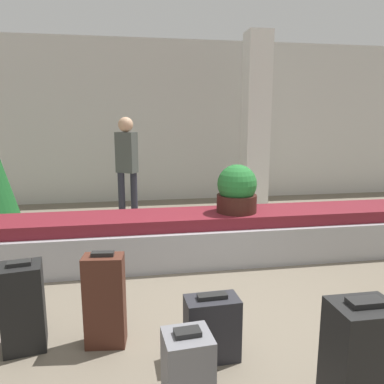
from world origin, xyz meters
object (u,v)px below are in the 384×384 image
(suitcase_0, at_px, (105,300))
(suitcase_2, at_px, (188,369))
(suitcase_6, at_px, (23,307))
(traveler_0, at_px, (127,160))
(pillar, at_px, (256,122))
(suitcase_5, at_px, (212,328))
(suitcase_7, at_px, (360,366))
(potted_plant_0, at_px, (237,190))

(suitcase_0, height_order, suitcase_2, suitcase_0)
(suitcase_6, relative_size, traveler_0, 0.40)
(pillar, bearing_deg, suitcase_6, -127.33)
(suitcase_2, relative_size, suitcase_5, 1.00)
(suitcase_5, distance_m, suitcase_6, 1.36)
(pillar, xyz_separation_m, suitcase_2, (-2.05, -4.86, -1.37))
(suitcase_7, bearing_deg, suitcase_2, 161.47)
(suitcase_7, relative_size, traveler_0, 0.44)
(suitcase_5, height_order, traveler_0, traveler_0)
(suitcase_0, xyz_separation_m, traveler_0, (0.17, 3.46, 0.66))
(suitcase_0, relative_size, suitcase_6, 1.08)
(suitcase_0, xyz_separation_m, suitcase_6, (-0.58, 0.06, -0.03))
(suitcase_0, distance_m, suitcase_7, 1.70)
(suitcase_7, xyz_separation_m, potted_plant_0, (0.06, 2.56, 0.47))
(suitcase_6, distance_m, suitcase_7, 2.23)
(suitcase_5, xyz_separation_m, suitcase_7, (0.65, -0.70, 0.13))
(suitcase_0, xyz_separation_m, suitcase_5, (0.74, -0.29, -0.12))
(pillar, relative_size, suitcase_5, 6.71)
(suitcase_5, relative_size, potted_plant_0, 0.84)
(suitcase_2, distance_m, traveler_0, 4.24)
(potted_plant_0, bearing_deg, suitcase_0, -132.67)
(suitcase_2, bearing_deg, suitcase_0, 121.33)
(pillar, height_order, suitcase_0, pillar)
(suitcase_2, bearing_deg, traveler_0, 89.98)
(pillar, height_order, traveler_0, pillar)
(potted_plant_0, bearing_deg, suitcase_7, -91.44)
(suitcase_0, relative_size, potted_plant_0, 1.27)
(suitcase_2, bearing_deg, suitcase_5, 55.35)
(suitcase_6, bearing_deg, potted_plant_0, 27.05)
(suitcase_0, height_order, suitcase_5, suitcase_0)
(suitcase_0, bearing_deg, suitcase_5, -15.16)
(pillar, height_order, suitcase_5, pillar)
(suitcase_7, bearing_deg, traveler_0, 105.46)
(suitcase_0, relative_size, suitcase_2, 1.52)
(suitcase_0, distance_m, traveler_0, 3.52)
(pillar, bearing_deg, suitcase_0, -121.51)
(pillar, distance_m, suitcase_2, 5.45)
(suitcase_6, xyz_separation_m, traveler_0, (0.75, 3.40, 0.69))
(pillar, height_order, suitcase_2, pillar)
(suitcase_7, distance_m, potted_plant_0, 2.61)
(suitcase_0, bearing_deg, traveler_0, 93.36)
(pillar, xyz_separation_m, suitcase_7, (-1.17, -5.16, -1.24))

